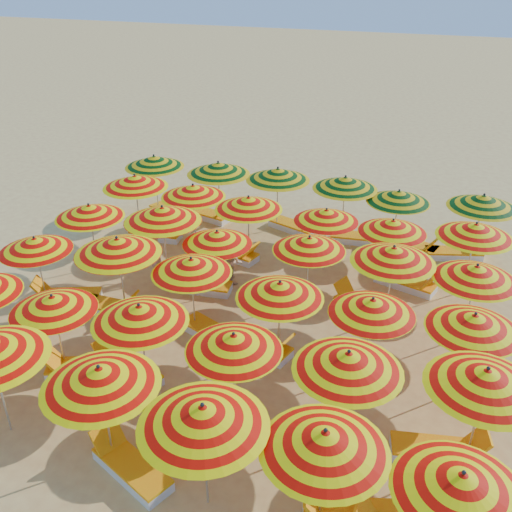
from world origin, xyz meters
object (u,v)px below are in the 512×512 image
object	(u,v)px
umbrella_19	(163,214)
lounger_22	(455,253)
umbrella_35	(483,201)
beachgoer_b	(234,260)
umbrella_3	(203,416)
umbrella_22	(393,255)
lounger_4	(84,368)
umbrella_27	(326,215)
lounger_15	(233,253)
umbrella_32	(278,174)
beachgoer_a	(157,257)
lounger_17	(171,212)
umbrella_13	(118,246)
umbrella_17	(474,322)
umbrella_12	(35,244)
umbrella_33	(345,183)
lounger_19	(294,227)
umbrella_31	(218,168)
umbrella_21	(309,244)
umbrella_16	(372,306)
lounger_9	(213,333)
umbrella_5	(461,483)
umbrella_2	(100,377)
lounger_20	(358,238)
umbrella_8	(140,314)
umbrella_29	(475,231)
lounger_18	(208,215)
lounger_12	(199,286)
umbrella_7	(53,304)
umbrella_24	(135,181)
umbrella_15	(280,290)
umbrella_20	(217,238)
umbrella_34	(399,197)
lounger_16	(407,283)
lounger_21	(412,246)
lounger_8	(109,307)
lounger_1	(131,467)
lounger_14	(154,234)
umbrella_26	(248,203)
umbrella_9	(234,343)
umbrella_25	(193,191)
umbrella_11	(486,379)
lounger_7	(67,296)
umbrella_10	(348,361)
lounger_10	(259,345)
lounger_5	(127,370)
lounger_13	(364,307)

from	to	relation	value
umbrella_19	lounger_22	bearing A→B (deg)	27.45
umbrella_35	beachgoer_b	bearing A→B (deg)	-150.57
umbrella_3	umbrella_22	distance (m)	6.91
lounger_4	lounger_22	bearing A→B (deg)	-155.13
umbrella_27	lounger_15	world-z (taller)	umbrella_27
umbrella_32	beachgoer_a	bearing A→B (deg)	-118.52
lounger_17	umbrella_13	bearing A→B (deg)	-51.59
umbrella_17	beachgoer_b	size ratio (longest dim) A/B	1.88
umbrella_12	umbrella_33	distance (m)	9.43
umbrella_17	lounger_19	xyz separation A→B (m)	(-5.62, 6.57, -1.66)
umbrella_31	umbrella_35	size ratio (longest dim) A/B	0.87
beachgoer_a	umbrella_21	bearing A→B (deg)	-135.84
umbrella_16	lounger_9	size ratio (longest dim) A/B	1.24
umbrella_13	lounger_15	size ratio (longest dim) A/B	1.35
umbrella_5	umbrella_2	bearing A→B (deg)	178.41
umbrella_35	lounger_20	bearing A→B (deg)	-179.50
umbrella_8	umbrella_16	world-z (taller)	umbrella_8
umbrella_32	lounger_17	xyz separation A→B (m)	(-3.92, -0.24, -1.83)
umbrella_29	lounger_4	size ratio (longest dim) A/B	1.29
lounger_18	lounger_12	bearing A→B (deg)	-55.74
umbrella_7	umbrella_22	size ratio (longest dim) A/B	0.88
umbrella_7	umbrella_17	bearing A→B (deg)	14.23
umbrella_24	umbrella_21	bearing A→B (deg)	-18.56
umbrella_15	umbrella_20	xyz separation A→B (m)	(-2.39, 2.12, -0.10)
umbrella_34	lounger_16	size ratio (longest dim) A/B	1.13
umbrella_7	umbrella_15	world-z (taller)	umbrella_15
umbrella_16	lounger_15	size ratio (longest dim) A/B	1.24
umbrella_15	lounger_21	world-z (taller)	umbrella_15
umbrella_17	lounger_8	bearing A→B (deg)	178.93
umbrella_2	umbrella_3	world-z (taller)	umbrella_3
umbrella_19	lounger_1	distance (m)	7.33
lounger_14	beachgoer_a	xyz separation A→B (m)	(1.32, -2.23, 0.51)
umbrella_26	lounger_4	bearing A→B (deg)	-105.11
umbrella_22	umbrella_33	bearing A→B (deg)	115.21
umbrella_9	lounger_19	distance (m)	9.04
umbrella_13	lounger_12	world-z (taller)	umbrella_13
umbrella_21	umbrella_32	distance (m)	4.71
umbrella_9	lounger_18	xyz separation A→B (m)	(-4.40, 8.74, -1.65)
umbrella_5	umbrella_25	world-z (taller)	umbrella_25
umbrella_5	umbrella_11	distance (m)	2.36
umbrella_15	lounger_16	distance (m)	5.19
lounger_8	lounger_7	bearing A→B (deg)	176.53
umbrella_16	umbrella_25	size ratio (longest dim) A/B	0.95
umbrella_8	umbrella_25	bearing A→B (deg)	105.56
umbrella_8	lounger_12	bearing A→B (deg)	97.99
umbrella_19	umbrella_10	bearing A→B (deg)	-36.41
umbrella_10	lounger_10	world-z (taller)	umbrella_10
umbrella_25	lounger_9	size ratio (longest dim) A/B	1.31
lounger_5	lounger_16	bearing A→B (deg)	-114.25
umbrella_35	lounger_13	xyz separation A→B (m)	(-2.66, -4.08, -1.77)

